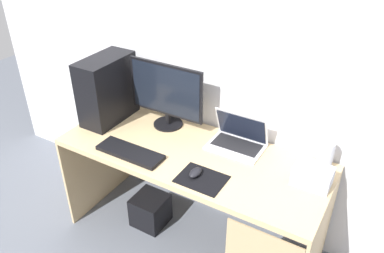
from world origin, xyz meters
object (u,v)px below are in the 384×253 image
at_px(speaker, 325,156).
at_px(projector, 312,176).
at_px(laptop, 238,140).
at_px(mouse_left, 195,173).
at_px(subwoofer, 150,210).
at_px(monitor, 166,94).
at_px(keyboard, 130,152).
at_px(pc_tower, 107,89).

height_order(speaker, projector, speaker).
bearing_deg(laptop, projector, -14.47).
bearing_deg(mouse_left, projector, 24.36).
height_order(laptop, subwoofer, laptop).
xyz_separation_m(monitor, keyboard, (-0.01, -0.39, -0.22)).
relative_size(speaker, subwoofer, 0.80).
bearing_deg(keyboard, pc_tower, 144.75).
distance_m(projector, subwoofer, 1.23).
distance_m(monitor, mouse_left, 0.60).
xyz_separation_m(monitor, speaker, (1.02, 0.05, -0.14)).
relative_size(monitor, mouse_left, 5.49).
bearing_deg(projector, laptop, 165.53).
bearing_deg(mouse_left, subwoofer, 160.86).
relative_size(mouse_left, subwoofer, 0.42).
height_order(mouse_left, subwoofer, mouse_left).
relative_size(speaker, keyboard, 0.43).
height_order(laptop, projector, laptop).
bearing_deg(laptop, speaker, 3.66).
relative_size(pc_tower, keyboard, 1.05).
distance_m(pc_tower, keyboard, 0.51).
distance_m(projector, keyboard, 1.04).
distance_m(mouse_left, subwoofer, 0.80).
bearing_deg(monitor, subwoofer, -98.97).
bearing_deg(laptop, pc_tower, -171.48).
bearing_deg(subwoofer, monitor, 81.03).
distance_m(laptop, speaker, 0.52).
height_order(pc_tower, laptop, pc_tower).
relative_size(laptop, mouse_left, 3.47).
bearing_deg(keyboard, monitor, 88.79).
height_order(pc_tower, projector, pc_tower).
bearing_deg(speaker, pc_tower, -173.24).
distance_m(pc_tower, monitor, 0.41).
xyz_separation_m(speaker, keyboard, (-1.03, -0.44, -0.08)).
distance_m(projector, mouse_left, 0.62).
relative_size(projector, subwoofer, 0.88).
distance_m(speaker, projector, 0.17).
bearing_deg(speaker, projector, -97.13).
bearing_deg(mouse_left, laptop, 78.94).
height_order(projector, subwoofer, projector).
distance_m(laptop, projector, 0.51).
bearing_deg(monitor, laptop, 1.79).
bearing_deg(projector, subwoofer, -174.64).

